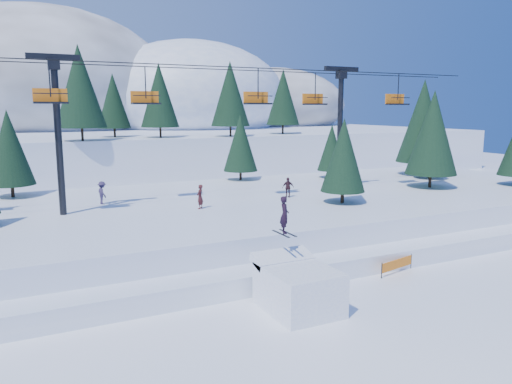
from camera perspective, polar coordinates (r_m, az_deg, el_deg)
name	(u,v)px	position (r m, az deg, el deg)	size (l,w,h in m)	color
ground	(334,331)	(22.37, 8.91, -15.46)	(160.00, 160.00, 0.00)	white
mid_shelf	(194,220)	(37.35, -7.15, -3.15)	(70.00, 22.00, 2.50)	white
berm	(252,266)	(28.60, -0.42, -8.51)	(70.00, 6.00, 1.10)	white
mountain_ridge	(52,107)	(90.07, -22.29, 9.00)	(119.00, 61.37, 26.46)	white
jump_kicker	(297,286)	(23.97, 4.76, -10.64)	(3.02, 4.29, 5.20)	white
chairlift	(213,110)	(37.07, -4.98, 9.37)	(46.00, 3.21, 10.28)	black
conifer_stand	(212,139)	(37.58, -5.10, 6.02)	(63.22, 18.75, 10.06)	black
distant_skiers	(194,191)	(37.56, -7.14, 0.15)	(34.81, 6.14, 1.79)	#223A25
banner_near	(397,264)	(30.15, 15.80, -7.94)	(2.79, 0.67, 0.90)	black
banner_far	(413,253)	(32.65, 17.55, -6.68)	(2.85, 0.31, 0.90)	black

